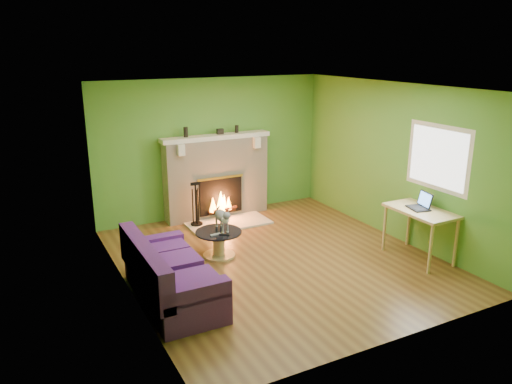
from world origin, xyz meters
The scene contains 22 objects.
floor centered at (0.00, 0.00, 0.00)m, with size 5.00×5.00×0.00m, color brown.
ceiling centered at (0.00, 0.00, 2.60)m, with size 5.00×5.00×0.00m, color white.
wall_back centered at (0.00, 2.50, 1.30)m, with size 5.00×5.00×0.00m, color #4A8D2E.
wall_front centered at (0.00, -2.50, 1.30)m, with size 5.00×5.00×0.00m, color #4A8D2E.
wall_left centered at (-2.25, 0.00, 1.30)m, with size 5.00×5.00×0.00m, color #4A8D2E.
wall_right centered at (2.25, 0.00, 1.30)m, with size 5.00×5.00×0.00m, color #4A8D2E.
window_frame centered at (2.24, -0.90, 1.55)m, with size 1.20×1.20×0.00m, color silver.
window_pane centered at (2.23, -0.90, 1.55)m, with size 1.06×1.06×0.00m, color white.
fireplace centered at (0.00, 2.32, 0.77)m, with size 2.10×0.46×1.58m.
hearth centered at (0.00, 1.80, 0.01)m, with size 1.50×0.75×0.03m, color beige.
mantel centered at (0.00, 2.30, 1.54)m, with size 2.10×0.28×0.08m, color beige.
sofa centered at (-1.86, -0.45, 0.32)m, with size 0.86×1.83×0.82m.
coffee_table centered at (-0.73, 0.54, 0.23)m, with size 0.72×0.72×0.41m.
desk centered at (1.95, -0.95, 0.69)m, with size 0.62×1.07×0.79m.
cat centered at (-0.65, 0.59, 0.59)m, with size 0.22×0.59×0.37m, color slate, non-canonical shape.
remote_silver centered at (-0.83, 0.42, 0.42)m, with size 0.17×0.04×0.02m, color gray.
remote_black centered at (-0.71, 0.36, 0.41)m, with size 0.16×0.04×0.02m, color black.
laptop centered at (1.93, -0.90, 0.91)m, with size 0.29×0.33×0.25m, color black, non-canonical shape.
fire_tools centered at (-0.57, 1.95, 0.43)m, with size 0.21×0.21×0.81m, color black, non-canonical shape.
mantel_vase_left centered at (-0.57, 2.33, 1.67)m, with size 0.08×0.08×0.18m, color black.
mantel_vase_right centered at (0.44, 2.33, 1.65)m, with size 0.07×0.07×0.14m, color black.
mantel_box centered at (0.10, 2.33, 1.63)m, with size 0.12×0.08×0.10m, color black.
Camera 1 is at (-3.55, -6.11, 3.17)m, focal length 35.00 mm.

